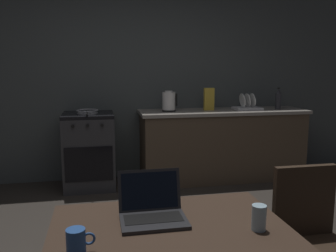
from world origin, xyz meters
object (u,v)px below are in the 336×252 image
(bottle, at_px, (278,99))
(cereal_box, at_px, (209,99))
(chair, at_px, (312,236))
(drinking_glass, at_px, (259,218))
(stove_oven, at_px, (89,150))
(frying_pan, at_px, (87,112))
(electric_kettle, at_px, (169,102))
(dish_rack, at_px, (247,106))
(dining_table, at_px, (170,243))
(laptop, at_px, (152,210))
(coffee_mug, at_px, (77,241))

(bottle, bearing_deg, cereal_box, 175.67)
(chair, distance_m, drinking_glass, 0.58)
(stove_oven, relative_size, frying_pan, 2.11)
(electric_kettle, xyz_separation_m, dish_rack, (1.05, 0.00, -0.08))
(dining_table, distance_m, laptop, 0.18)
(dish_rack, bearing_deg, coffee_mug, -124.32)
(electric_kettle, distance_m, cereal_box, 0.53)
(cereal_box, bearing_deg, electric_kettle, -177.83)
(stove_oven, relative_size, dining_table, 0.82)
(coffee_mug, relative_size, drinking_glass, 0.99)
(bottle, bearing_deg, electric_kettle, 178.03)
(stove_oven, bearing_deg, electric_kettle, 0.14)
(chair, relative_size, cereal_box, 3.15)
(dining_table, relative_size, coffee_mug, 9.52)
(dining_table, bearing_deg, frying_pan, 98.93)
(laptop, xyz_separation_m, electric_kettle, (0.63, 2.70, 0.27))
(drinking_glass, relative_size, dish_rack, 0.35)
(stove_oven, height_order, dish_rack, dish_rack)
(stove_oven, relative_size, drinking_glass, 7.71)
(dining_table, distance_m, bottle, 3.44)
(chair, xyz_separation_m, laptop, (-0.92, -0.04, 0.24))
(stove_oven, distance_m, cereal_box, 1.63)
(stove_oven, height_order, coffee_mug, stove_oven)
(dining_table, bearing_deg, coffee_mug, -160.46)
(drinking_glass, distance_m, dish_rack, 3.16)
(dining_table, bearing_deg, dish_rack, 60.29)
(laptop, xyz_separation_m, cereal_box, (1.15, 2.72, 0.29))
(laptop, height_order, drinking_glass, laptop)
(electric_kettle, relative_size, cereal_box, 0.90)
(chair, height_order, cereal_box, cereal_box)
(drinking_glass, bearing_deg, dish_rack, 67.44)
(laptop, distance_m, cereal_box, 2.97)
(dish_rack, bearing_deg, frying_pan, -179.21)
(electric_kettle, bearing_deg, dining_table, -101.25)
(coffee_mug, bearing_deg, cereal_box, 63.24)
(coffee_mug, distance_m, drinking_glass, 0.81)
(stove_oven, relative_size, bottle, 3.21)
(dining_table, distance_m, cereal_box, 3.06)
(laptop, distance_m, dish_rack, 3.19)
(laptop, distance_m, coffee_mug, 0.43)
(coffee_mug, bearing_deg, electric_kettle, 71.77)
(laptop, distance_m, bottle, 3.38)
(cereal_box, xyz_separation_m, dish_rack, (0.52, -0.02, -0.10))
(dish_rack, bearing_deg, laptop, -121.75)
(coffee_mug, xyz_separation_m, drinking_glass, (0.81, 0.05, 0.01))
(bottle, bearing_deg, dining_table, -126.07)
(chair, xyz_separation_m, bottle, (1.16, 2.61, 0.53))
(laptop, bearing_deg, frying_pan, 102.43)
(laptop, relative_size, cereal_box, 1.12)
(chair, bearing_deg, coffee_mug, 171.31)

